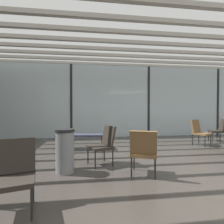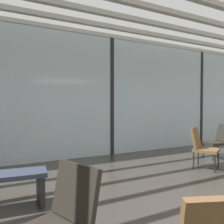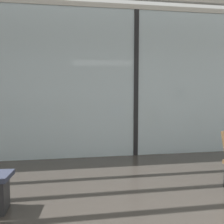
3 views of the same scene
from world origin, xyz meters
name	(u,v)px [view 1 (image 1 of 3)]	position (x,y,z in m)	size (l,w,h in m)	color
glass_curtain_wall	(148,101)	(0.00, 5.20, 1.61)	(14.00, 0.08, 3.21)	silver
window_mullion_0	(71,101)	(-3.50, 5.20, 1.61)	(0.10, 0.12, 3.21)	black
window_mullion_1	(148,101)	(0.00, 5.20, 1.61)	(0.10, 0.12, 3.21)	black
window_mullion_2	(217,102)	(3.50, 5.20, 1.61)	(0.10, 0.12, 3.21)	black
ceiling_slats	(189,36)	(0.00, 1.90, 3.26)	(13.72, 6.72, 0.10)	#B7B2A8
parked_airplane	(103,98)	(-1.58, 11.54, 2.12)	(11.13, 4.24, 4.24)	#B2BCD6
lounge_chair_1	(104,143)	(-2.39, 1.34, 0.49)	(0.66, 0.64, 0.87)	#28231E
lounge_chair_3	(199,131)	(1.09, 3.04, 0.49)	(0.68, 0.69, 0.87)	brown
lounge_chair_4	(14,171)	(-3.64, -0.30, 0.49)	(0.60, 0.63, 0.87)	#28231E
lounge_chair_5	(144,150)	(-1.71, 0.56, 0.49)	(0.64, 0.66, 0.87)	brown
lounge_chair_6	(219,129)	(2.21, 3.47, 0.49)	(0.64, 0.61, 0.87)	#28231E
waiting_bench	(81,138)	(-2.98, 2.88, 0.36)	(1.54, 0.56, 0.47)	#33384C
trash_bin	(65,151)	(-3.20, 0.95, 0.43)	(0.38, 0.38, 0.86)	slate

